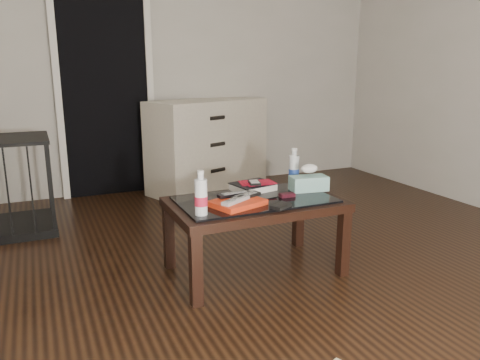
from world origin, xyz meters
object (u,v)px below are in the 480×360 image
object	(u,v)px
coffee_table	(255,209)
water_bottle_right	(294,166)
dresser	(208,145)
water_bottle_left	(201,193)
tissue_box	(309,183)
textbook	(253,187)

from	to	relation	value
coffee_table	water_bottle_right	xyz separation A→B (m)	(0.39, 0.22, 0.18)
dresser	water_bottle_left	world-z (taller)	dresser
dresser	tissue_box	distance (m)	1.92
dresser	water_bottle_right	bearing A→B (deg)	-112.06
water_bottle_left	tissue_box	xyz separation A→B (m)	(0.78, 0.20, -0.07)
coffee_table	water_bottle_right	size ratio (longest dim) A/B	4.20
dresser	textbook	size ratio (longest dim) A/B	5.20
coffee_table	dresser	bearing A→B (deg)	78.03
dresser	tissue_box	bearing A→B (deg)	-111.94
textbook	water_bottle_right	size ratio (longest dim) A/B	1.05
dresser	tissue_box	world-z (taller)	dresser
water_bottle_left	dresser	bearing A→B (deg)	69.20
coffee_table	dresser	xyz separation A→B (m)	(0.42, 1.96, 0.05)
coffee_table	dresser	size ratio (longest dim) A/B	0.77
coffee_table	tissue_box	bearing A→B (deg)	4.96
textbook	tissue_box	xyz separation A→B (m)	(0.32, -0.14, 0.02)
water_bottle_left	water_bottle_right	bearing A→B (deg)	26.07
water_bottle_right	coffee_table	bearing A→B (deg)	-150.70
dresser	water_bottle_right	size ratio (longest dim) A/B	5.46
coffee_table	water_bottle_left	distance (m)	0.46
textbook	water_bottle_right	xyz separation A→B (m)	(0.32, 0.04, 0.10)
textbook	dresser	bearing A→B (deg)	67.29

